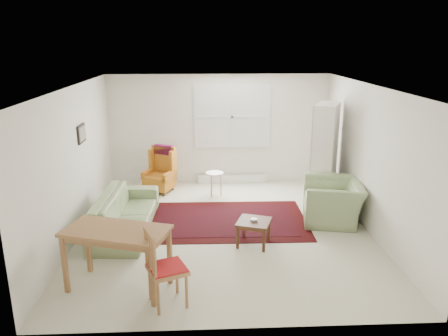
{
  "coord_description": "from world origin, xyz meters",
  "views": [
    {
      "loc": [
        -0.35,
        -7.07,
        3.21
      ],
      "look_at": [
        0.0,
        0.3,
        1.05
      ],
      "focal_mm": 35.0,
      "sensor_mm": 36.0,
      "label": 1
    }
  ],
  "objects_px": {
    "sofa": "(125,206)",
    "stool": "(215,184)",
    "wingback_chair": "(159,170)",
    "desk": "(118,259)",
    "coffee_table": "(254,233)",
    "armchair": "(333,197)",
    "cabinet": "(325,153)",
    "desk_chair": "(167,267)"
  },
  "relations": [
    {
      "from": "cabinet",
      "to": "desk",
      "type": "bearing_deg",
      "value": -114.2
    },
    {
      "from": "sofa",
      "to": "coffee_table",
      "type": "distance_m",
      "value": 2.3
    },
    {
      "from": "coffee_table",
      "to": "cabinet",
      "type": "height_order",
      "value": "cabinet"
    },
    {
      "from": "sofa",
      "to": "wingback_chair",
      "type": "height_order",
      "value": "wingback_chair"
    },
    {
      "from": "armchair",
      "to": "cabinet",
      "type": "bearing_deg",
      "value": -174.95
    },
    {
      "from": "desk_chair",
      "to": "sofa",
      "type": "bearing_deg",
      "value": -0.75
    },
    {
      "from": "wingback_chair",
      "to": "desk",
      "type": "xyz_separation_m",
      "value": [
        -0.17,
        -3.88,
        -0.08
      ]
    },
    {
      "from": "sofa",
      "to": "desk_chair",
      "type": "height_order",
      "value": "desk_chair"
    },
    {
      "from": "desk_chair",
      "to": "desk",
      "type": "bearing_deg",
      "value": 36.81
    },
    {
      "from": "desk",
      "to": "desk_chair",
      "type": "height_order",
      "value": "desk_chair"
    },
    {
      "from": "armchair",
      "to": "desk_chair",
      "type": "height_order",
      "value": "desk_chair"
    },
    {
      "from": "armchair",
      "to": "desk_chair",
      "type": "relative_size",
      "value": 1.13
    },
    {
      "from": "coffee_table",
      "to": "stool",
      "type": "bearing_deg",
      "value": 103.28
    },
    {
      "from": "stool",
      "to": "desk",
      "type": "relative_size",
      "value": 0.38
    },
    {
      "from": "armchair",
      "to": "coffee_table",
      "type": "relative_size",
      "value": 2.28
    },
    {
      "from": "armchair",
      "to": "wingback_chair",
      "type": "distance_m",
      "value": 3.76
    },
    {
      "from": "stool",
      "to": "desk",
      "type": "bearing_deg",
      "value": -110.8
    },
    {
      "from": "desk_chair",
      "to": "armchair",
      "type": "bearing_deg",
      "value": -70.25
    },
    {
      "from": "armchair",
      "to": "desk",
      "type": "bearing_deg",
      "value": -48.16
    },
    {
      "from": "coffee_table",
      "to": "desk_chair",
      "type": "distance_m",
      "value": 2.08
    },
    {
      "from": "coffee_table",
      "to": "stool",
      "type": "relative_size",
      "value": 1.0
    },
    {
      "from": "wingback_chair",
      "to": "desk_chair",
      "type": "relative_size",
      "value": 0.98
    },
    {
      "from": "cabinet",
      "to": "desk_chair",
      "type": "height_order",
      "value": "cabinet"
    },
    {
      "from": "cabinet",
      "to": "desk_chair",
      "type": "distance_m",
      "value": 4.66
    },
    {
      "from": "wingback_chair",
      "to": "stool",
      "type": "relative_size",
      "value": 1.97
    },
    {
      "from": "wingback_chair",
      "to": "coffee_table",
      "type": "xyz_separation_m",
      "value": [
        1.78,
        -2.67,
        -0.29
      ]
    },
    {
      "from": "armchair",
      "to": "desk_chair",
      "type": "distance_m",
      "value": 3.81
    },
    {
      "from": "desk",
      "to": "wingback_chair",
      "type": "bearing_deg",
      "value": 87.48
    },
    {
      "from": "armchair",
      "to": "wingback_chair",
      "type": "xyz_separation_m",
      "value": [
        -3.34,
        1.74,
        0.05
      ]
    },
    {
      "from": "sofa",
      "to": "stool",
      "type": "xyz_separation_m",
      "value": [
        1.61,
        1.72,
        -0.19
      ]
    },
    {
      "from": "wingback_chair",
      "to": "cabinet",
      "type": "height_order",
      "value": "cabinet"
    },
    {
      "from": "wingback_chair",
      "to": "armchair",
      "type": "bearing_deg",
      "value": -4.62
    },
    {
      "from": "stool",
      "to": "cabinet",
      "type": "distance_m",
      "value": 2.39
    },
    {
      "from": "sofa",
      "to": "armchair",
      "type": "bearing_deg",
      "value": -84.19
    },
    {
      "from": "desk",
      "to": "desk_chair",
      "type": "distance_m",
      "value": 0.8
    },
    {
      "from": "coffee_table",
      "to": "desk",
      "type": "height_order",
      "value": "desk"
    },
    {
      "from": "cabinet",
      "to": "sofa",
      "type": "bearing_deg",
      "value": -137.2
    },
    {
      "from": "cabinet",
      "to": "desk",
      "type": "relative_size",
      "value": 1.5
    },
    {
      "from": "wingback_chair",
      "to": "cabinet",
      "type": "relative_size",
      "value": 0.5
    },
    {
      "from": "sofa",
      "to": "armchair",
      "type": "xyz_separation_m",
      "value": [
        3.74,
        0.23,
        0.01
      ]
    },
    {
      "from": "desk",
      "to": "desk_chair",
      "type": "xyz_separation_m",
      "value": [
        0.68,
        -0.41,
        0.09
      ]
    },
    {
      "from": "stool",
      "to": "cabinet",
      "type": "xyz_separation_m",
      "value": [
        2.23,
        -0.44,
        0.76
      ]
    }
  ]
}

